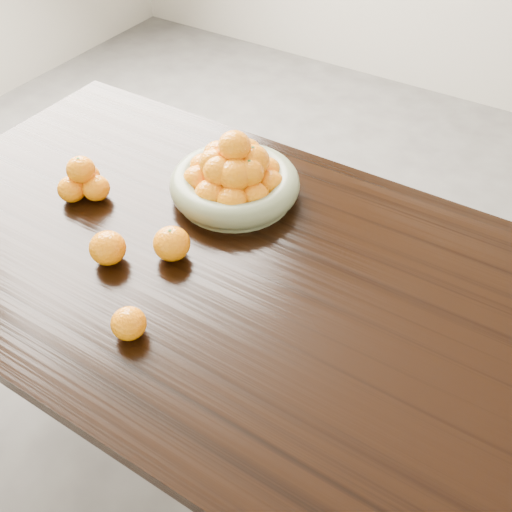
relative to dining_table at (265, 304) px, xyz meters
The scene contains 7 objects.
ground 0.66m from the dining_table, ahead, with size 5.00×5.00×0.00m, color slate.
dining_table is the anchor object (origin of this frame).
fruit_bowl 0.35m from the dining_table, 136.54° to the left, with size 0.34×0.34×0.19m.
orange_pyramid 0.58m from the dining_table, behind, with size 0.13×0.14×0.12m.
loose_orange_0 0.26m from the dining_table, 166.37° to the right, with size 0.09×0.09×0.08m, color orange.
loose_orange_1 0.39m from the dining_table, 157.21° to the right, with size 0.09×0.09×0.08m, color orange.
loose_orange_2 0.35m from the dining_table, 118.56° to the right, with size 0.07×0.07×0.07m, color orange.
Camera 1 is at (0.46, -0.77, 1.69)m, focal length 40.00 mm.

